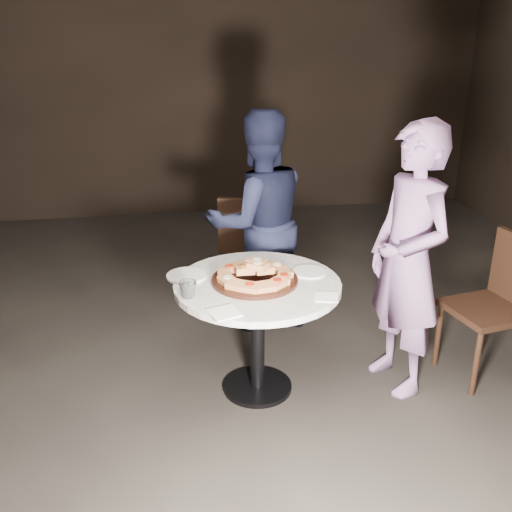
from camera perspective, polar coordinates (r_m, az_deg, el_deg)
The scene contains 13 objects.
floor at distance 3.33m, azimuth 0.04°, elevation -13.47°, with size 7.00×7.00×0.00m, color black.
table at distance 3.09m, azimuth 0.15°, elevation -4.73°, with size 1.08×1.08×0.67m.
serving_board at distance 3.03m, azimuth -0.13°, elevation -2.40°, with size 0.46×0.46×0.02m, color black.
focaccia_pile at distance 3.02m, azimuth -0.11°, elevation -1.68°, with size 0.41×0.41×0.11m.
plate_left at distance 3.12m, azimuth -6.97°, elevation -1.96°, with size 0.22×0.22×0.01m, color white.
plate_right at distance 3.16m, azimuth 5.35°, elevation -1.59°, with size 0.18×0.18×0.01m, color white.
water_glass at distance 2.87m, azimuth -6.82°, elevation -3.35°, with size 0.09×0.09×0.08m, color silver.
napkin_near at distance 2.71m, azimuth -3.22°, elevation -5.70°, with size 0.13×0.13×0.01m, color white.
napkin_far at distance 2.89m, azimuth 7.06°, elevation -4.09°, with size 0.11×0.11×0.01m, color white.
chair_far at distance 4.23m, azimuth -0.98°, elevation 1.66°, with size 0.47×0.48×0.81m.
chair_right at distance 3.57m, azimuth 23.18°, elevation -3.85°, with size 0.48×0.46×0.84m.
diner_navy at distance 3.76m, azimuth 0.24°, elevation 3.38°, with size 0.71×0.56×1.47m, color black.
diner_teal at distance 3.17m, azimuth 14.96°, elevation -0.54°, with size 0.55×0.36×1.52m, color slate.
Camera 1 is at (-0.44, -2.68, 1.93)m, focal length 40.00 mm.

